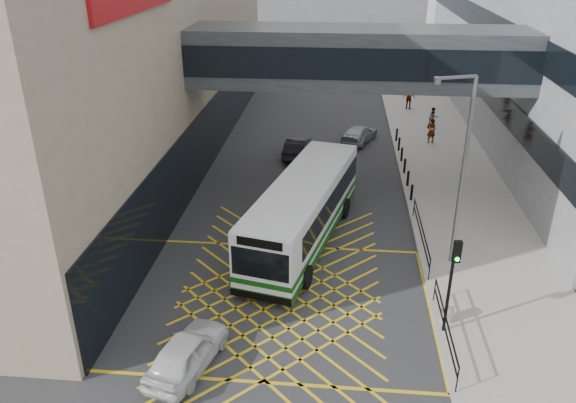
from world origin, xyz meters
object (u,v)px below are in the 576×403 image
(car_silver, at_px, (359,133))
(traffic_light, at_px, (453,274))
(car_dark, at_px, (297,147))
(bus, at_px, (304,209))
(car_white, at_px, (187,351))
(pedestrian_b, at_px, (433,118))
(pedestrian_c, at_px, (409,99))
(street_lamp, at_px, (460,162))
(litter_bin, at_px, (447,312))
(pedestrian_a, at_px, (431,131))

(car_silver, bearing_deg, traffic_light, 117.90)
(car_dark, bearing_deg, bus, 102.24)
(car_silver, bearing_deg, car_dark, 59.25)
(car_white, bearing_deg, pedestrian_b, -98.26)
(car_dark, xyz_separation_m, pedestrian_c, (8.48, 11.69, 0.42))
(car_silver, height_order, pedestrian_b, pedestrian_b)
(bus, relative_size, street_lamp, 1.39)
(bus, height_order, car_white, bus)
(bus, bearing_deg, street_lamp, -0.26)
(car_dark, xyz_separation_m, pedestrian_b, (9.75, 6.53, 0.32))
(car_white, relative_size, pedestrian_b, 2.62)
(car_white, distance_m, litter_bin, 9.64)
(pedestrian_c, bearing_deg, street_lamp, 100.02)
(car_silver, relative_size, pedestrian_a, 2.36)
(car_dark, height_order, car_silver, car_dark)
(bus, distance_m, car_white, 9.79)
(bus, relative_size, litter_bin, 14.37)
(car_white, bearing_deg, pedestrian_a, -100.00)
(street_lamp, bearing_deg, pedestrian_a, 65.67)
(car_silver, bearing_deg, pedestrian_c, -96.53)
(car_white, bearing_deg, car_silver, -89.32)
(car_silver, bearing_deg, litter_bin, 118.59)
(traffic_light, distance_m, pedestrian_a, 21.49)
(pedestrian_b, bearing_deg, bus, -134.94)
(pedestrian_c, bearing_deg, bus, 84.40)
(bus, xyz_separation_m, pedestrian_b, (8.54, 18.05, -0.74))
(car_silver, height_order, traffic_light, traffic_light)
(pedestrian_a, xyz_separation_m, pedestrian_b, (0.60, 3.39, -0.07))
(car_white, distance_m, traffic_light, 9.49)
(bus, bearing_deg, car_silver, 92.04)
(bus, relative_size, car_dark, 2.85)
(traffic_light, bearing_deg, bus, 121.45)
(car_dark, height_order, traffic_light, traffic_light)
(car_dark, relative_size, street_lamp, 0.49)
(litter_bin, distance_m, pedestrian_b, 24.16)
(litter_bin, distance_m, pedestrian_a, 20.73)
(car_white, relative_size, car_dark, 1.03)
(pedestrian_b, bearing_deg, car_dark, -165.81)
(car_silver, xyz_separation_m, litter_bin, (2.85, -20.77, -0.07))
(bus, bearing_deg, pedestrian_a, 74.81)
(pedestrian_a, bearing_deg, litter_bin, 65.70)
(car_dark, xyz_separation_m, traffic_light, (6.82, -18.16, 2.03))
(car_dark, bearing_deg, street_lamp, 126.77)
(street_lamp, xyz_separation_m, litter_bin, (-0.72, -4.39, -4.33))
(car_dark, bearing_deg, car_silver, -135.25)
(traffic_light, height_order, pedestrian_a, traffic_light)
(car_white, height_order, car_silver, car_white)
(pedestrian_b, bearing_deg, litter_bin, -116.17)
(street_lamp, relative_size, litter_bin, 10.31)
(car_silver, bearing_deg, street_lamp, 123.06)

